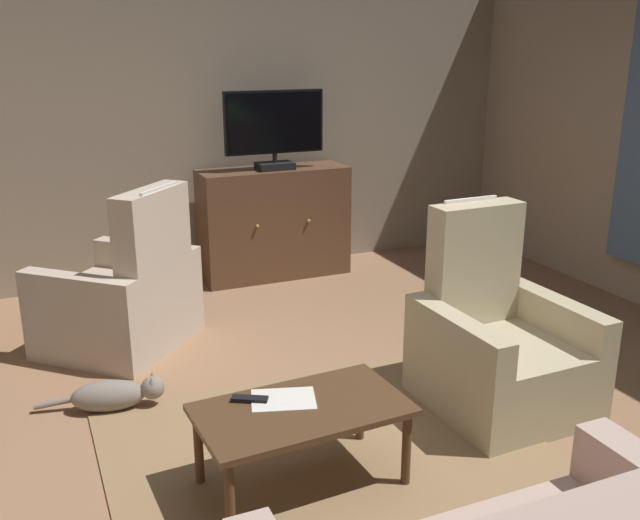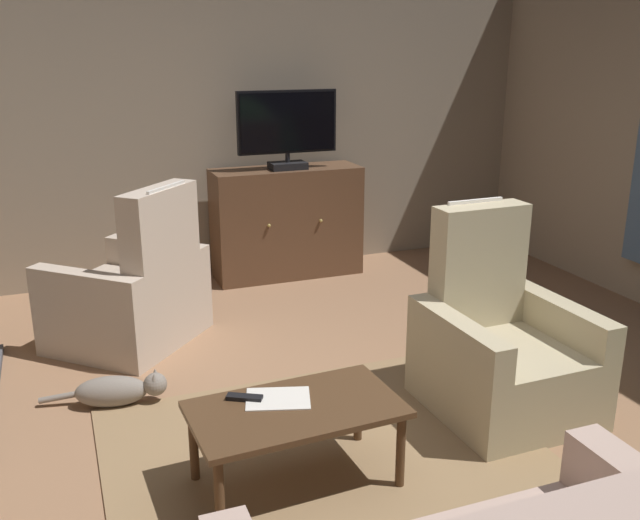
# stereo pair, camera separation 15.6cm
# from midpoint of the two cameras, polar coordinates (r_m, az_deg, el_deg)

# --- Properties ---
(ground_plane) EXTENTS (6.27, 6.80, 0.04)m
(ground_plane) POSITION_cam_midpoint_polar(r_m,az_deg,el_deg) (3.91, 6.12, -14.33)
(ground_plane) COLOR #936B4C
(wall_back) EXTENTS (6.27, 0.10, 2.79)m
(wall_back) POSITION_cam_midpoint_polar(r_m,az_deg,el_deg) (6.32, -6.67, 11.49)
(wall_back) COLOR gray
(wall_back) RESTS_ON ground_plane
(rug_central) EXTENTS (2.19, 1.75, 0.01)m
(rug_central) POSITION_cam_midpoint_polar(r_m,az_deg,el_deg) (3.73, 1.62, -15.41)
(rug_central) COLOR #8E704C
(rug_central) RESTS_ON ground_plane
(tv_cabinet) EXTENTS (1.31, 0.47, 0.97)m
(tv_cabinet) POSITION_cam_midpoint_polar(r_m,az_deg,el_deg) (6.27, -2.00, 2.88)
(tv_cabinet) COLOR #402A1C
(tv_cabinet) RESTS_ON ground_plane
(television) EXTENTS (0.87, 0.20, 0.67)m
(television) POSITION_cam_midpoint_polar(r_m,az_deg,el_deg) (6.06, -1.92, 10.69)
(television) COLOR black
(television) RESTS_ON tv_cabinet
(coffee_table) EXTENTS (1.00, 0.59, 0.41)m
(coffee_table) POSITION_cam_midpoint_polar(r_m,az_deg,el_deg) (3.33, -0.59, -12.53)
(coffee_table) COLOR #4C331E
(coffee_table) RESTS_ON ground_plane
(tv_remote) EXTENTS (0.17, 0.13, 0.02)m
(tv_remote) POSITION_cam_midpoint_polar(r_m,az_deg,el_deg) (3.37, -4.81, -11.09)
(tv_remote) COLOR black
(tv_remote) RESTS_ON coffee_table
(folded_newspaper) EXTENTS (0.35, 0.30, 0.01)m
(folded_newspaper) POSITION_cam_midpoint_polar(r_m,az_deg,el_deg) (3.37, -2.08, -11.19)
(folded_newspaper) COLOR silver
(folded_newspaper) RESTS_ON coffee_table
(armchair_angled_to_table) EXTENTS (1.23, 1.24, 1.14)m
(armchair_angled_to_table) POSITION_cam_midpoint_polar(r_m,az_deg,el_deg) (5.02, -14.09, -2.75)
(armchair_angled_to_table) COLOR #C6B29E
(armchair_angled_to_table) RESTS_ON ground_plane
(armchair_near_window) EXTENTS (0.84, 0.87, 1.15)m
(armchair_near_window) POSITION_cam_midpoint_polar(r_m,az_deg,el_deg) (4.17, 15.53, -7.12)
(armchair_near_window) COLOR tan
(armchair_near_window) RESTS_ON ground_plane
(cat) EXTENTS (0.72, 0.28, 0.20)m
(cat) POSITION_cam_midpoint_polar(r_m,az_deg,el_deg) (4.27, -15.10, -10.18)
(cat) COLOR gray
(cat) RESTS_ON ground_plane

